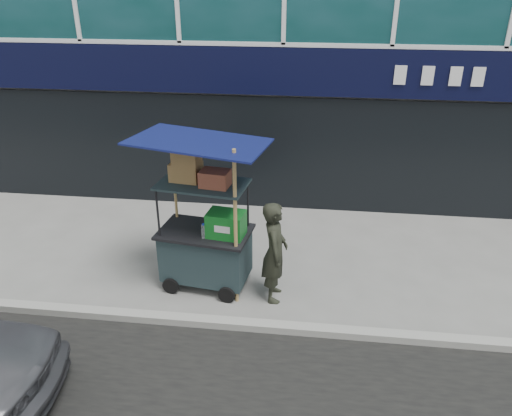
# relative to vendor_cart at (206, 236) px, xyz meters

# --- Properties ---
(ground) EXTENTS (80.00, 80.00, 0.00)m
(ground) POSITION_rel_vendor_cart_xyz_m (0.94, -0.84, -0.90)
(ground) COLOR slate
(ground) RESTS_ON ground
(curb) EXTENTS (80.00, 0.18, 0.12)m
(curb) POSITION_rel_vendor_cart_xyz_m (0.94, -1.04, -0.84)
(curb) COLOR gray
(curb) RESTS_ON ground
(vendor_cart) EXTENTS (2.05, 1.59, 2.56)m
(vendor_cart) POSITION_rel_vendor_cart_xyz_m (0.00, 0.00, 0.00)
(vendor_cart) COLOR #1B2C2F
(vendor_cart) RESTS_ON ground
(vendor_man) EXTENTS (0.43, 0.62, 1.64)m
(vendor_man) POSITION_rel_vendor_cart_xyz_m (1.11, -0.23, -0.08)
(vendor_man) COLOR black
(vendor_man) RESTS_ON ground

